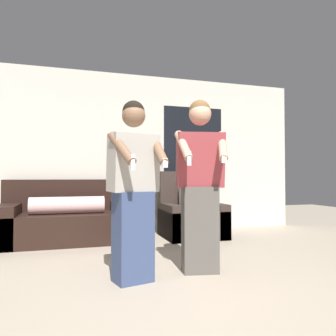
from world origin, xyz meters
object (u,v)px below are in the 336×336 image
object	(u,v)px
person_left	(133,190)
person_right	(200,185)
armchair	(191,215)
couch	(67,220)

from	to	relation	value
person_left	person_right	size ratio (longest dim) A/B	0.96
armchair	person_left	world-z (taller)	person_left
armchair	person_right	bearing A→B (deg)	-108.12
armchair	person_left	xyz separation A→B (m)	(-1.29, -1.94, 0.50)
person_right	person_left	bearing A→B (deg)	-171.52
couch	person_left	world-z (taller)	person_left
couch	person_left	size ratio (longest dim) A/B	1.13
armchair	person_right	world-z (taller)	person_right
couch	person_right	distance (m)	2.43
person_left	person_right	distance (m)	0.70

